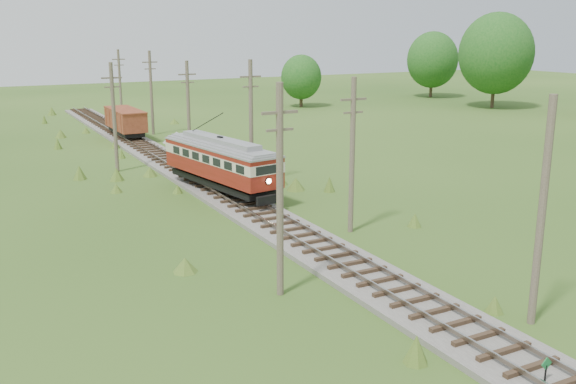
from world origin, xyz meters
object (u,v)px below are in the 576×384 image
gondola (125,121)px  streetcar (221,160)px  gravel_pile (178,137)px  switch_marker (546,370)px

gondola → streetcar: bearing=-90.7°
streetcar → gravel_pile: (4.18, 21.81, -1.95)m
streetcar → switch_marker: bearing=-99.8°
switch_marker → gondola: 53.60m
switch_marker → gravel_pile: switch_marker is taller
gravel_pile → gondola: bearing=134.7°
switch_marker → gravel_pile: bearing=84.9°
streetcar → gravel_pile: size_ratio=3.65×
gondola → switch_marker: bearing=-90.9°
switch_marker → streetcar: 27.60m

